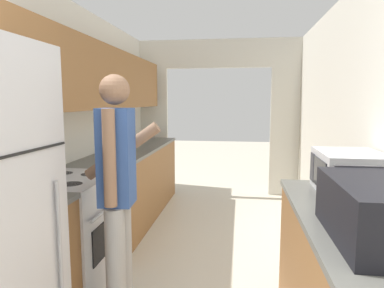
{
  "coord_description": "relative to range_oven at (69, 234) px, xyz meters",
  "views": [
    {
      "loc": [
        0.36,
        -0.84,
        1.53
      ],
      "look_at": [
        -0.13,
        2.68,
        1.08
      ],
      "focal_mm": 32.0,
      "sensor_mm": 36.0,
      "label": 1
    }
  ],
  "objects": [
    {
      "name": "range_oven",
      "position": [
        0.0,
        0.0,
        0.0
      ],
      "size": [
        0.66,
        0.77,
        1.06
      ],
      "color": "#B7B7BC",
      "rests_on": "ground_plane"
    },
    {
      "name": "wall_left",
      "position": [
        -0.26,
        0.56,
        1.0
      ],
      "size": [
        0.38,
        7.13,
        2.5
      ],
      "color": "silver",
      "rests_on": "ground_plane"
    },
    {
      "name": "counter_left",
      "position": [
        -0.01,
        1.43,
        -0.01
      ],
      "size": [
        0.62,
        3.72,
        0.92
      ],
      "color": "brown",
      "rests_on": "ground_plane"
    },
    {
      "name": "person",
      "position": [
        0.55,
        -0.36,
        0.45
      ],
      "size": [
        0.54,
        0.39,
        1.7
      ],
      "rotation": [
        0.0,
        0.0,
        1.64
      ],
      "color": "#9E9E9E",
      "rests_on": "ground_plane"
    },
    {
      "name": "microwave",
      "position": [
        2.06,
        -0.16,
        0.59
      ],
      "size": [
        0.4,
        0.53,
        0.27
      ],
      "color": "#B7B7BC",
      "rests_on": "counter_right"
    },
    {
      "name": "wall_far_with_doorway",
      "position": [
        0.98,
        3.13,
        0.98
      ],
      "size": [
        2.99,
        0.06,
        2.5
      ],
      "color": "silver",
      "rests_on": "ground_plane"
    },
    {
      "name": "wall_right",
      "position": [
        2.31,
        0.14,
        0.78
      ],
      "size": [
        0.06,
        7.13,
        2.5
      ],
      "color": "silver",
      "rests_on": "ground_plane"
    }
  ]
}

